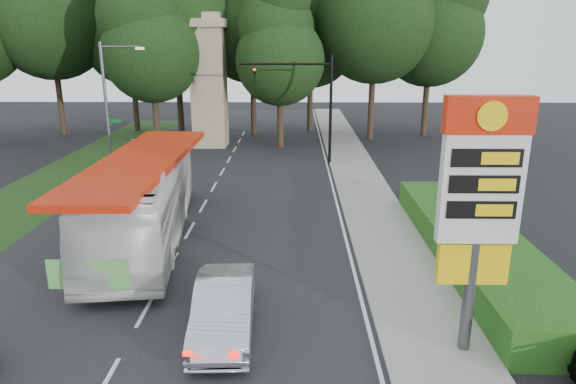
{
  "coord_description": "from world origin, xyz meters",
  "views": [
    {
      "loc": [
        4.62,
        -10.15,
        8.09
      ],
      "look_at": [
        4.36,
        9.69,
        2.2
      ],
      "focal_mm": 32.0,
      "sensor_mm": 36.0,
      "label": 1
    }
  ],
  "objects_px": {
    "monument": "(209,80)",
    "sedan_silver": "(224,307)",
    "transit_bus": "(144,199)",
    "streetlight_signs": "(109,101)",
    "gas_station_pylon": "(480,194)",
    "traffic_signal_mast": "(311,94)"
  },
  "relations": [
    {
      "from": "monument",
      "to": "sedan_silver",
      "type": "relative_size",
      "value": 2.16
    },
    {
      "from": "monument",
      "to": "transit_bus",
      "type": "relative_size",
      "value": 0.8
    },
    {
      "from": "gas_station_pylon",
      "to": "transit_bus",
      "type": "xyz_separation_m",
      "value": [
        -10.83,
        8.13,
        -2.7
      ]
    },
    {
      "from": "traffic_signal_mast",
      "to": "transit_bus",
      "type": "relative_size",
      "value": 0.57
    },
    {
      "from": "gas_station_pylon",
      "to": "sedan_silver",
      "type": "height_order",
      "value": "gas_station_pylon"
    },
    {
      "from": "traffic_signal_mast",
      "to": "streetlight_signs",
      "type": "bearing_deg",
      "value": -171.08
    },
    {
      "from": "gas_station_pylon",
      "to": "sedan_silver",
      "type": "bearing_deg",
      "value": 172.08
    },
    {
      "from": "monument",
      "to": "traffic_signal_mast",
      "type": "bearing_deg",
      "value": -38.0
    },
    {
      "from": "gas_station_pylon",
      "to": "transit_bus",
      "type": "distance_m",
      "value": 13.81
    },
    {
      "from": "streetlight_signs",
      "to": "sedan_silver",
      "type": "xyz_separation_m",
      "value": [
        9.61,
        -19.1,
        -3.67
      ]
    },
    {
      "from": "monument",
      "to": "sedan_silver",
      "type": "distance_m",
      "value": 27.82
    },
    {
      "from": "transit_bus",
      "to": "sedan_silver",
      "type": "height_order",
      "value": "transit_bus"
    },
    {
      "from": "monument",
      "to": "sedan_silver",
      "type": "xyz_separation_m",
      "value": [
        4.62,
        -27.09,
        -4.34
      ]
    },
    {
      "from": "gas_station_pylon",
      "to": "transit_bus",
      "type": "height_order",
      "value": "gas_station_pylon"
    },
    {
      "from": "transit_bus",
      "to": "sedan_silver",
      "type": "distance_m",
      "value": 8.44
    },
    {
      "from": "traffic_signal_mast",
      "to": "transit_bus",
      "type": "distance_m",
      "value": 15.95
    },
    {
      "from": "monument",
      "to": "streetlight_signs",
      "type": "bearing_deg",
      "value": -121.97
    },
    {
      "from": "gas_station_pylon",
      "to": "streetlight_signs",
      "type": "distance_m",
      "value": 25.74
    },
    {
      "from": "streetlight_signs",
      "to": "monument",
      "type": "distance_m",
      "value": 9.44
    },
    {
      "from": "traffic_signal_mast",
      "to": "transit_bus",
      "type": "height_order",
      "value": "traffic_signal_mast"
    },
    {
      "from": "streetlight_signs",
      "to": "sedan_silver",
      "type": "height_order",
      "value": "streetlight_signs"
    },
    {
      "from": "transit_bus",
      "to": "sedan_silver",
      "type": "bearing_deg",
      "value": -66.41
    }
  ]
}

